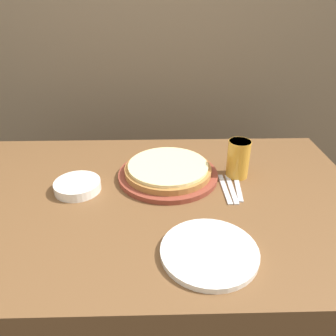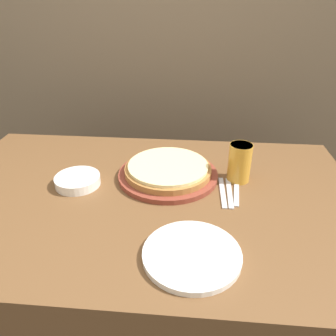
{
  "view_description": "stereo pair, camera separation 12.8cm",
  "coord_description": "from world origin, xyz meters",
  "px_view_note": "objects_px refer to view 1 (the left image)",
  "views": [
    {
      "loc": [
        0.04,
        -0.99,
        1.37
      ],
      "look_at": [
        0.07,
        0.13,
        0.74
      ],
      "focal_mm": 35.0,
      "sensor_mm": 36.0,
      "label": 1
    },
    {
      "loc": [
        0.17,
        -0.98,
        1.37
      ],
      "look_at": [
        0.07,
        0.13,
        0.74
      ],
      "focal_mm": 35.0,
      "sensor_mm": 36.0,
      "label": 2
    }
  ],
  "objects_px": {
    "beer_glass": "(238,157)",
    "dinner_knife": "(232,189)",
    "side_bowl": "(78,186)",
    "spoon": "(238,189)",
    "dinner_plate": "(209,252)",
    "fork": "(225,189)",
    "pizza_on_board": "(168,171)"
  },
  "relations": [
    {
      "from": "beer_glass",
      "to": "dinner_knife",
      "type": "xyz_separation_m",
      "value": [
        -0.04,
        -0.1,
        -0.08
      ]
    },
    {
      "from": "beer_glass",
      "to": "side_bowl",
      "type": "bearing_deg",
      "value": -171.51
    },
    {
      "from": "spoon",
      "to": "dinner_plate",
      "type": "bearing_deg",
      "value": -114.76
    },
    {
      "from": "beer_glass",
      "to": "spoon",
      "type": "xyz_separation_m",
      "value": [
        -0.01,
        -0.1,
        -0.08
      ]
    },
    {
      "from": "beer_glass",
      "to": "side_bowl",
      "type": "relative_size",
      "value": 0.89
    },
    {
      "from": "beer_glass",
      "to": "dinner_knife",
      "type": "bearing_deg",
      "value": -111.07
    },
    {
      "from": "dinner_plate",
      "to": "side_bowl",
      "type": "xyz_separation_m",
      "value": [
        -0.44,
        0.34,
        0.01
      ]
    },
    {
      "from": "side_bowl",
      "to": "dinner_knife",
      "type": "relative_size",
      "value": 0.85
    },
    {
      "from": "side_bowl",
      "to": "dinner_knife",
      "type": "xyz_separation_m",
      "value": [
        0.57,
        -0.01,
        -0.02
      ]
    },
    {
      "from": "beer_glass",
      "to": "dinner_plate",
      "type": "xyz_separation_m",
      "value": [
        -0.17,
        -0.44,
        -0.07
      ]
    },
    {
      "from": "fork",
      "to": "spoon",
      "type": "relative_size",
      "value": 1.17
    },
    {
      "from": "side_bowl",
      "to": "spoon",
      "type": "xyz_separation_m",
      "value": [
        0.6,
        -0.01,
        -0.02
      ]
    },
    {
      "from": "beer_glass",
      "to": "dinner_plate",
      "type": "relative_size",
      "value": 0.54
    },
    {
      "from": "pizza_on_board",
      "to": "fork",
      "type": "bearing_deg",
      "value": -24.97
    },
    {
      "from": "side_bowl",
      "to": "spoon",
      "type": "distance_m",
      "value": 0.6
    },
    {
      "from": "fork",
      "to": "spoon",
      "type": "bearing_deg",
      "value": -0.0
    },
    {
      "from": "dinner_plate",
      "to": "side_bowl",
      "type": "relative_size",
      "value": 1.64
    },
    {
      "from": "side_bowl",
      "to": "fork",
      "type": "height_order",
      "value": "side_bowl"
    },
    {
      "from": "dinner_plate",
      "to": "spoon",
      "type": "height_order",
      "value": "dinner_plate"
    },
    {
      "from": "beer_glass",
      "to": "fork",
      "type": "relative_size",
      "value": 0.75
    },
    {
      "from": "beer_glass",
      "to": "dinner_plate",
      "type": "bearing_deg",
      "value": -111.12
    },
    {
      "from": "dinner_plate",
      "to": "fork",
      "type": "xyz_separation_m",
      "value": [
        0.1,
        0.34,
        -0.01
      ]
    },
    {
      "from": "fork",
      "to": "spoon",
      "type": "distance_m",
      "value": 0.05
    },
    {
      "from": "beer_glass",
      "to": "dinner_knife",
      "type": "distance_m",
      "value": 0.13
    },
    {
      "from": "dinner_plate",
      "to": "side_bowl",
      "type": "bearing_deg",
      "value": 142.09
    },
    {
      "from": "side_bowl",
      "to": "fork",
      "type": "bearing_deg",
      "value": -0.99
    },
    {
      "from": "beer_glass",
      "to": "fork",
      "type": "height_order",
      "value": "beer_glass"
    },
    {
      "from": "pizza_on_board",
      "to": "fork",
      "type": "height_order",
      "value": "pizza_on_board"
    },
    {
      "from": "pizza_on_board",
      "to": "fork",
      "type": "xyz_separation_m",
      "value": [
        0.21,
        -0.1,
        -0.02
      ]
    },
    {
      "from": "fork",
      "to": "dinner_knife",
      "type": "xyz_separation_m",
      "value": [
        0.03,
        0.0,
        0.0
      ]
    },
    {
      "from": "fork",
      "to": "dinner_knife",
      "type": "distance_m",
      "value": 0.03
    },
    {
      "from": "dinner_knife",
      "to": "spoon",
      "type": "bearing_deg",
      "value": -0.0
    }
  ]
}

